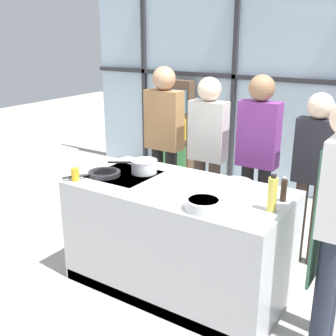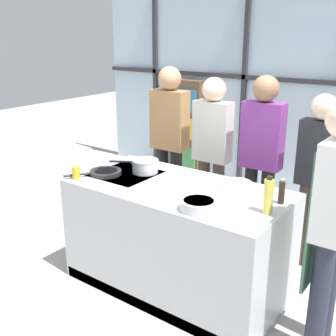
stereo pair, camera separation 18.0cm
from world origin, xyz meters
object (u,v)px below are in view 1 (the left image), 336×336
Objects in this scene: oil_bottle at (272,194)px; spectator_center_right at (258,151)px; saucepan at (144,166)px; pepper_grinder at (284,190)px; spectator_far_left at (164,136)px; spectator_center_left at (208,147)px; mixing_bowl at (203,204)px; spectator_far_right at (314,168)px; white_plate at (237,182)px; juice_glass_near at (75,174)px; frying_pan at (104,173)px.

spectator_center_right is at bearing 116.50° from oil_bottle.
pepper_grinder reaches higher than saucepan.
pepper_grinder is (0.54, -0.85, -0.01)m from spectator_center_right.
pepper_grinder is at bearing 152.48° from spectator_far_left.
spectator_far_left is 0.54m from spectator_center_left.
spectator_center_left is 0.54m from spectator_center_right.
spectator_center_right is at bearing 95.24° from mixing_bowl.
white_plate is (-0.45, -0.67, -0.02)m from spectator_far_right.
white_plate is (0.09, -0.67, -0.10)m from spectator_center_right.
mixing_bowl is at bearing -149.76° from oil_bottle.
spectator_center_left is at bearing 135.18° from oil_bottle.
pepper_grinder is 1.79× the size of juice_glass_near.
frying_pan is 1.10m from mixing_bowl.
spectator_center_right is 6.61× the size of mixing_bowl.
spectator_center_left is at bearing 141.99° from pepper_grinder.
pepper_grinder is (1.09, -0.85, 0.02)m from spectator_center_left.
spectator_center_right is 6.74× the size of white_plate.
spectator_center_left reaches higher than saucepan.
pepper_grinder is at bearing 87.41° from oil_bottle.
spectator_center_left is 6.29× the size of oil_bottle.
spectator_far_left is 1.15m from frying_pan.
spectator_far_left is 4.51× the size of saucepan.
pepper_grinder is 1.70m from juice_glass_near.
pepper_grinder reaches higher than frying_pan.
saucepan is (0.37, -0.89, -0.05)m from spectator_far_left.
frying_pan is 1.54m from pepper_grinder.
frying_pan is at bearing 49.77° from spectator_center_right.
spectator_far_right is (1.09, 0.00, -0.03)m from spectator_center_left.
spectator_center_right is 4.44× the size of saucepan.
spectator_far_left is 1.94m from oil_bottle.
pepper_grinder is at bearing -21.66° from white_plate.
spectator_far_right is 0.85m from pepper_grinder.
juice_glass_near is (0.01, -1.37, -0.05)m from spectator_far_left.
spectator_center_left is 1.38m from pepper_grinder.
spectator_center_right reaches higher than spectator_far_right.
spectator_far_left is at bearing 0.00° from spectator_far_right.
spectator_center_right is at bearing -180.00° from spectator_far_left.
mixing_bowl is 0.98× the size of oil_bottle.
spectator_far_right is at bearing 90.03° from pepper_grinder.
spectator_center_left is 0.97× the size of spectator_center_right.
spectator_center_left reaches higher than oil_bottle.
white_plate is at bearing 150.36° from spectator_far_left.
spectator_center_left is (0.54, -0.00, -0.04)m from spectator_far_left.
spectator_far_right is (0.54, 0.00, -0.07)m from spectator_center_right.
spectator_far_right is 1.07m from oil_bottle.
saucepan is 0.61m from juice_glass_near.
pepper_grinder is (0.00, -0.85, 0.06)m from spectator_far_right.
spectator_far_right reaches higher than juice_glass_near.
juice_glass_near is at bearing 90.40° from spectator_far_left.
saucepan is 1.49× the size of mixing_bowl.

